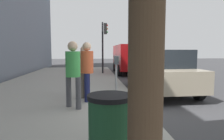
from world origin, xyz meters
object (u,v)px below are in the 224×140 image
Objects in this scene: pedestrian_at_meter at (87,66)px; trash_bin at (110,132)px; traffic_signal at (104,39)px; parking_meter at (116,68)px; pedestrian_bystander at (73,69)px; parked_van_far at (129,57)px; parking_officer at (84,67)px; parked_sedan_near at (161,71)px.

pedestrian_at_meter is 3.88m from trash_bin.
traffic_signal reaches higher than pedestrian_at_meter.
pedestrian_at_meter is (-0.08, 0.94, 0.09)m from parking_meter.
pedestrian_bystander is (-0.91, 1.29, 0.08)m from parking_meter.
parked_van_far is 13.04m from trash_bin.
pedestrian_at_meter is 1.06× the size of parking_officer.
pedestrian_at_meter is 8.11m from traffic_signal.
parked_van_far is 5.16× the size of trash_bin.
parking_meter is 0.80× the size of parking_officer.
parking_officer is (1.34, -0.25, -0.07)m from pedestrian_bystander.
parked_van_far is at bearing -11.36° from trash_bin.
trash_bin is (-5.44, 2.57, -0.24)m from parked_sedan_near.
parking_officer is 0.34× the size of parked_van_far.
parking_officer is (0.50, 0.10, -0.07)m from pedestrian_at_meter.
parking_meter is 0.94m from pedestrian_at_meter.
pedestrian_at_meter is 1.83× the size of trash_bin.
trash_bin is at bearing 154.70° from parked_sedan_near.
pedestrian_bystander is 10.34m from parked_van_far.
pedestrian_at_meter is at bearing 172.98° from traffic_signal.
pedestrian_bystander is (-0.83, 0.36, -0.01)m from pedestrian_at_meter.
parking_officer is at bearing 171.74° from traffic_signal.
pedestrian_bystander is 0.51× the size of traffic_signal.
traffic_signal is (7.95, -0.98, 1.32)m from pedestrian_at_meter.
traffic_signal is at bearing 102.00° from parking_officer.
parked_van_far is at bearing -12.91° from parking_meter.
parked_sedan_near reaches higher than trash_bin.
pedestrian_bystander is 1.36m from parking_officer.
traffic_signal is at bearing 116.94° from parked_van_far.
parking_meter is 0.27× the size of parked_van_far.
parked_van_far is (8.87, -2.03, 0.09)m from parking_meter.
trash_bin is at bearing -63.05° from parking_officer.
pedestrian_bystander is at bearing -80.51° from parking_officer.
parking_officer is 0.39× the size of parked_sedan_near.
parking_meter is 0.32× the size of parked_sedan_near.
pedestrian_at_meter is at bearing 20.43° from pedestrian_bystander.
traffic_signal is (7.86, -0.04, 1.41)m from parking_meter.
parking_meter is 2.57m from parked_sedan_near.
parking_meter is at bearing 127.05° from parked_sedan_near.
parking_officer is (0.42, 1.04, 0.02)m from parking_meter.
parked_van_far is at bearing 73.99° from pedestrian_at_meter.
parked_sedan_near is 1.24× the size of traffic_signal.
trash_bin is (-11.76, 0.57, -1.92)m from traffic_signal.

